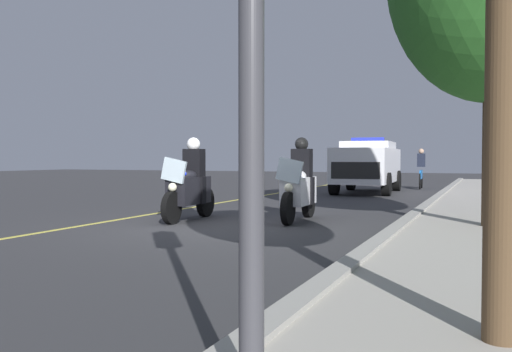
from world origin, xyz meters
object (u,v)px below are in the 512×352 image
(police_motorcycle_lead_right, at_px, (299,187))
(police_suv, at_px, (367,164))
(police_motorcycle_lead_left, at_px, (190,186))
(cyclist_background, at_px, (421,169))

(police_motorcycle_lead_right, relative_size, police_suv, 0.43)
(police_motorcycle_lead_left, bearing_deg, police_suv, 171.55)
(police_motorcycle_lead_left, height_order, cyclist_background, police_motorcycle_lead_left)
(police_motorcycle_lead_right, bearing_deg, police_motorcycle_lead_left, -70.69)
(police_suv, bearing_deg, police_motorcycle_lead_left, -8.45)
(police_suv, relative_size, cyclist_background, 2.83)
(police_motorcycle_lead_right, bearing_deg, police_suv, -176.58)
(police_motorcycle_lead_left, relative_size, police_motorcycle_lead_right, 1.00)
(police_motorcycle_lead_left, distance_m, cyclist_background, 14.31)
(police_suv, xyz_separation_m, cyclist_background, (-3.52, 1.55, -0.22))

